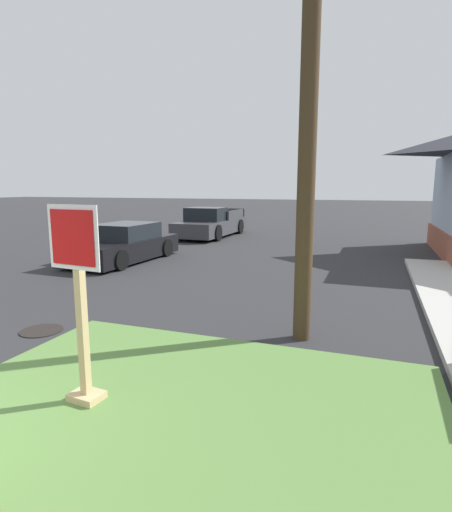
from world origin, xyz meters
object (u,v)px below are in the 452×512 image
object	(u,v)px
pickup_truck_charcoal	(211,224)
utility_pole	(311,46)
parked_sedan_black	(124,245)
stop_sign	(80,311)
manhole_cover	(42,331)

from	to	relation	value
pickup_truck_charcoal	utility_pole	xyz separation A→B (m)	(6.65, -12.46, 3.86)
parked_sedan_black	pickup_truck_charcoal	bearing A→B (deg)	88.55
stop_sign	pickup_truck_charcoal	bearing A→B (deg)	107.03
parked_sedan_black	manhole_cover	bearing A→B (deg)	-67.97
parked_sedan_black	pickup_truck_charcoal	size ratio (longest dim) A/B	0.81
manhole_cover	pickup_truck_charcoal	xyz separation A→B (m)	(-2.38, 13.66, 0.61)
stop_sign	manhole_cover	distance (m)	3.14
manhole_cover	parked_sedan_black	bearing A→B (deg)	112.03
stop_sign	manhole_cover	bearing A→B (deg)	143.14
parked_sedan_black	utility_pole	xyz separation A→B (m)	(6.83, -5.14, 3.94)
manhole_cover	parked_sedan_black	size ratio (longest dim) A/B	0.16
parked_sedan_black	utility_pole	distance (m)	9.41
manhole_cover	utility_pole	bearing A→B (deg)	15.61
stop_sign	parked_sedan_black	world-z (taller)	stop_sign
pickup_truck_charcoal	utility_pole	world-z (taller)	utility_pole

